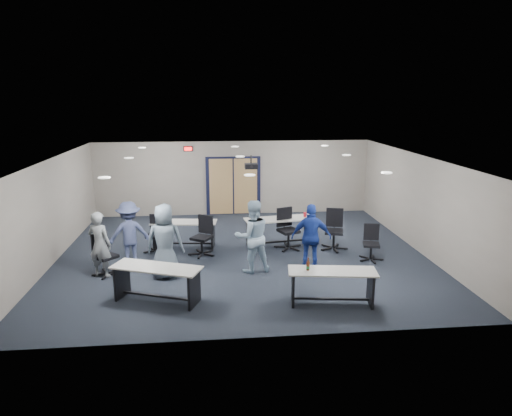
{
  "coord_description": "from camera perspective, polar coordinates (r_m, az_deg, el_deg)",
  "views": [
    {
      "loc": [
        -0.82,
        -11.99,
        4.32
      ],
      "look_at": [
        0.36,
        -0.3,
        1.4
      ],
      "focal_mm": 32.0,
      "sensor_mm": 36.0,
      "label": 1
    }
  ],
  "objects": [
    {
      "name": "chair_back_b",
      "position": [
        12.63,
        -6.83,
        -3.53
      ],
      "size": [
        0.94,
        0.94,
        1.09
      ],
      "primitive_type": null,
      "rotation": [
        0.0,
        0.0,
        -0.56
      ],
      "color": "black",
      "rests_on": "floor"
    },
    {
      "name": "person_plaid",
      "position": [
        11.14,
        -11.31,
        -4.1
      ],
      "size": [
        0.95,
        0.66,
        1.83
      ],
      "primitive_type": "imported",
      "rotation": [
        0.0,
        0.0,
        3.05
      ],
      "color": "slate",
      "rests_on": "floor"
    },
    {
      "name": "chair_back_c",
      "position": [
        13.07,
        4.1,
        -2.66
      ],
      "size": [
        0.96,
        0.96,
        1.18
      ],
      "primitive_type": null,
      "rotation": [
        0.0,
        0.0,
        0.38
      ],
      "color": "black",
      "rests_on": "floor"
    },
    {
      "name": "front_wall",
      "position": [
        8.1,
        0.47,
        -7.54
      ],
      "size": [
        10.0,
        0.04,
        2.7
      ],
      "primitive_type": "cube",
      "color": "gray",
      "rests_on": "floor"
    },
    {
      "name": "table_front_left",
      "position": [
        10.05,
        -12.29,
        -8.5
      ],
      "size": [
        2.02,
        1.29,
        0.78
      ],
      "rotation": [
        0.0,
        0.0,
        -0.37
      ],
      "color": "#A4A39B",
      "rests_on": "floor"
    },
    {
      "name": "chair_loose_left",
      "position": [
        11.76,
        -18.26,
        -5.58
      ],
      "size": [
        0.93,
        0.93,
        1.05
      ],
      "primitive_type": null,
      "rotation": [
        0.0,
        0.0,
        0.82
      ],
      "color": "black",
      "rests_on": "floor"
    },
    {
      "name": "person_lightblue",
      "position": [
        11.3,
        -0.44,
        -3.56
      ],
      "size": [
        1.0,
        0.84,
        1.83
      ],
      "primitive_type": "imported",
      "rotation": [
        0.0,
        0.0,
        3.33
      ],
      "color": "#ABCAE3",
      "rests_on": "floor"
    },
    {
      "name": "ceiling_projector",
      "position": [
        12.68,
        -0.62,
        5.28
      ],
      "size": [
        0.35,
        0.32,
        0.37
      ],
      "color": "black",
      "rests_on": "ceiling"
    },
    {
      "name": "right_wall",
      "position": [
        13.65,
        19.64,
        0.58
      ],
      "size": [
        0.04,
        9.0,
        2.7
      ],
      "primitive_type": "cube",
      "color": "gray",
      "rests_on": "floor"
    },
    {
      "name": "table_back_right",
      "position": [
        13.37,
        2.97,
        -2.37
      ],
      "size": [
        2.1,
        0.95,
        0.96
      ],
      "rotation": [
        0.0,
        0.0,
        0.14
      ],
      "color": "#A4A39B",
      "rests_on": "floor"
    },
    {
      "name": "person_navy",
      "position": [
        11.55,
        6.93,
        -3.62
      ],
      "size": [
        1.05,
        0.58,
        1.7
      ],
      "primitive_type": "imported",
      "rotation": [
        0.0,
        0.0,
        2.96
      ],
      "color": "navy",
      "rests_on": "floor"
    },
    {
      "name": "ceiling_can_lights",
      "position": [
        12.38,
        -1.91,
        6.3
      ],
      "size": [
        6.24,
        5.74,
        0.02
      ],
      "primitive_type": null,
      "color": "silver",
      "rests_on": "ceiling"
    },
    {
      "name": "floor",
      "position": [
        12.77,
        -1.74,
        -5.81
      ],
      "size": [
        10.0,
        10.0,
        0.0
      ],
      "primitive_type": "plane",
      "color": "black",
      "rests_on": "ground"
    },
    {
      "name": "person_back",
      "position": [
        12.23,
        -15.55,
        -3.09
      ],
      "size": [
        1.21,
        0.87,
        1.68
      ],
      "primitive_type": "imported",
      "rotation": [
        0.0,
        0.0,
        3.39
      ],
      "color": "#3F4872",
      "rests_on": "floor"
    },
    {
      "name": "ceiling",
      "position": [
        12.12,
        -1.83,
        6.29
      ],
      "size": [
        10.0,
        9.0,
        0.04
      ],
      "primitive_type": "cube",
      "color": "silver",
      "rests_on": "back_wall"
    },
    {
      "name": "chair_back_a",
      "position": [
        13.12,
        -12.46,
        -3.2
      ],
      "size": [
        0.78,
        0.78,
        1.04
      ],
      "primitive_type": null,
      "rotation": [
        0.0,
        0.0,
        -0.22
      ],
      "color": "black",
      "rests_on": "floor"
    },
    {
      "name": "chair_loose_right",
      "position": [
        12.55,
        14.23,
        -4.27
      ],
      "size": [
        0.75,
        0.75,
        0.97
      ],
      "primitive_type": null,
      "rotation": [
        0.0,
        0.0,
        -0.27
      ],
      "color": "black",
      "rests_on": "floor"
    },
    {
      "name": "table_back_left",
      "position": [
        13.4,
        -8.98,
        -2.68
      ],
      "size": [
        1.94,
        0.85,
        0.76
      ],
      "rotation": [
        0.0,
        0.0,
        -0.12
      ],
      "color": "#A4A39B",
      "rests_on": "floor"
    },
    {
      "name": "exit_sign",
      "position": [
        16.56,
        -8.49,
        7.33
      ],
      "size": [
        0.32,
        0.07,
        0.18
      ],
      "color": "black",
      "rests_on": "back_wall"
    },
    {
      "name": "left_wall",
      "position": [
        13.04,
        -24.28,
        -0.46
      ],
      "size": [
        0.04,
        9.0,
        2.7
      ],
      "primitive_type": "cube",
      "color": "gray",
      "rests_on": "floor"
    },
    {
      "name": "back_wall",
      "position": [
        16.77,
        -2.87,
        3.75
      ],
      "size": [
        10.0,
        0.04,
        2.7
      ],
      "primitive_type": "cube",
      "color": "gray",
      "rests_on": "floor"
    },
    {
      "name": "double_door",
      "position": [
        16.79,
        -2.85,
        2.72
      ],
      "size": [
        2.0,
        0.07,
        2.2
      ],
      "color": "black",
      "rests_on": "back_wall"
    },
    {
      "name": "table_front_right",
      "position": [
        9.84,
        9.42,
        -8.96
      ],
      "size": [
        1.91,
        0.87,
        1.02
      ],
      "rotation": [
        0.0,
        0.0,
        -0.14
      ],
      "color": "#A4A39B",
      "rests_on": "floor"
    },
    {
      "name": "person_gray",
      "position": [
        11.62,
        -18.95,
        -4.34
      ],
      "size": [
        0.7,
        0.59,
        1.64
      ],
      "primitive_type": "imported",
      "rotation": [
        0.0,
        0.0,
        2.75
      ],
      "color": "gray",
      "rests_on": "floor"
    },
    {
      "name": "chair_back_d",
      "position": [
        13.18,
        9.73,
        -2.72
      ],
      "size": [
        0.91,
        0.91,
        1.16
      ],
      "primitive_type": null,
      "rotation": [
        0.0,
        0.0,
        -0.28
      ],
      "color": "black",
      "rests_on": "floor"
    }
  ]
}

